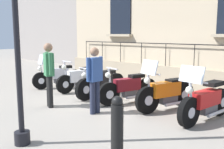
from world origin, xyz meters
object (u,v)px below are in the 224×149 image
motorcycle_orange (166,93)px  bollard (117,127)px  motorcycle_silver (58,76)px  pedestrian_walking (49,71)px  motorcycle_white (80,79)px  motorcycle_black (101,83)px  pedestrian_standing (95,77)px  motorcycle_red (206,102)px  motorcycle_maroon (128,89)px

motorcycle_orange → bollard: motorcycle_orange is taller
motorcycle_silver → pedestrian_walking: 2.80m
motorcycle_white → motorcycle_black: bearing=88.7°
motorcycle_orange → bollard: (2.87, 0.93, 0.05)m
motorcycle_silver → pedestrian_standing: (1.27, 3.47, 0.52)m
motorcycle_white → motorcycle_orange: size_ratio=0.98×
motorcycle_silver → pedestrian_standing: size_ratio=1.19×
motorcycle_black → bollard: size_ratio=2.05×
motorcycle_black → motorcycle_white: bearing=-91.3°
bollard → pedestrian_walking: bearing=-105.3°
motorcycle_silver → motorcycle_black: bearing=92.9°
pedestrian_standing → pedestrian_walking: bearing=-70.9°
motorcycle_red → bollard: (2.77, -0.20, 0.07)m
motorcycle_silver → bollard: (2.66, 5.53, 0.09)m
motorcycle_maroon → motorcycle_orange: (-0.10, 1.21, 0.05)m
motorcycle_white → motorcycle_orange: (-0.08, 3.45, 0.03)m
motorcycle_white → bollard: motorcycle_white is taller
pedestrian_standing → motorcycle_silver: bearing=-110.1°
motorcycle_white → pedestrian_standing: bearing=58.8°
motorcycle_silver → pedestrian_walking: (1.73, 2.13, 0.57)m
bollard → pedestrian_walking: pedestrian_walking is taller
pedestrian_standing → motorcycle_orange: bearing=142.7°
motorcycle_silver → bollard: size_ratio=1.93×
motorcycle_orange → pedestrian_standing: 1.93m
motorcycle_silver → motorcycle_red: 5.73m
motorcycle_white → motorcycle_red: (0.02, 4.59, 0.01)m
motorcycle_black → motorcycle_maroon: bearing=90.1°
motorcycle_black → motorcycle_maroon: size_ratio=1.06×
motorcycle_white → pedestrian_walking: 2.18m
motorcycle_white → motorcycle_maroon: (0.02, 2.25, -0.02)m
motorcycle_silver → motorcycle_red: (-0.11, 5.73, 0.02)m
motorcycle_maroon → motorcycle_orange: motorcycle_orange is taller
motorcycle_orange → motorcycle_silver: bearing=-87.3°
motorcycle_maroon → pedestrian_standing: size_ratio=1.20×
pedestrian_standing → pedestrian_walking: 1.41m
motorcycle_black → motorcycle_red: 3.48m
motorcycle_silver → bollard: 6.14m
bollard → motorcycle_white: bearing=-122.5°
motorcycle_white → motorcycle_black: motorcycle_white is taller
motorcycle_black → pedestrian_standing: 1.90m
motorcycle_silver → pedestrian_walking: pedestrian_walking is taller
motorcycle_black → motorcycle_red: bearing=90.0°
motorcycle_black → pedestrian_walking: 1.93m
motorcycle_red → pedestrian_standing: size_ratio=1.22×
pedestrian_standing → motorcycle_maroon: bearing=-176.9°
bollard → pedestrian_standing: (-1.39, -2.06, 0.43)m
motorcycle_maroon → motorcycle_orange: 1.21m
bollard → pedestrian_walking: size_ratio=0.59×
pedestrian_walking → pedestrian_standing: bearing=109.1°
motorcycle_red → bollard: size_ratio=1.98×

